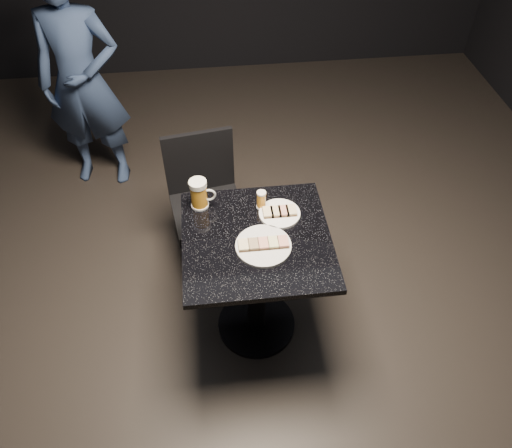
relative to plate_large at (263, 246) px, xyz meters
The scene contains 11 objects.
floor 0.76m from the plate_large, 111.67° to the left, with size 6.00×6.00×0.00m, color black.
room_shell 1.09m from the plate_large, 111.67° to the left, with size 6.00×6.00×6.00m.
plate_large is the anchor object (origin of this frame).
plate_small 0.22m from the plate_large, 62.18° to the left, with size 0.20×0.20×0.01m, color white.
patron 1.83m from the plate_large, 123.23° to the left, with size 0.57×0.37×1.56m, color navy.
table 0.26m from the plate_large, 111.67° to the left, with size 0.70×0.70×0.75m.
beer_mug 0.42m from the plate_large, 131.93° to the left, with size 0.13×0.09×0.16m.
beer_tumbler 0.27m from the plate_large, 85.10° to the left, with size 0.05×0.05×0.10m.
chair 0.74m from the plate_large, 111.88° to the left, with size 0.46×0.46×0.87m.
canapes_on_plate_large 0.02m from the plate_large, 135.00° to the right, with size 0.23×0.07×0.02m.
canapes_on_plate_small 0.23m from the plate_large, 62.18° to the left, with size 0.16×0.07×0.02m.
Camera 1 is at (-0.18, -1.57, 2.48)m, focal length 35.00 mm.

